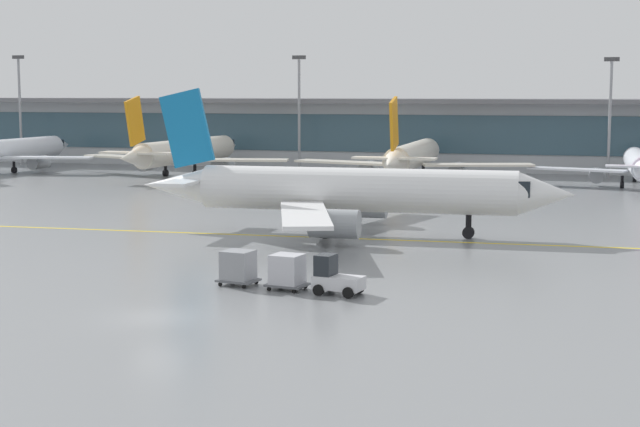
# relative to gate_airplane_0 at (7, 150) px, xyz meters

# --- Properties ---
(ground_plane) EXTENTS (400.00, 400.00, 0.00)m
(ground_plane) POSITION_rel_gate_airplane_0_xyz_m (55.58, -72.36, -2.82)
(ground_plane) COLOR gray
(taxiway_centreline_stripe) EXTENTS (109.90, 5.45, 0.01)m
(taxiway_centreline_stripe) POSITION_rel_gate_airplane_0_xyz_m (58.21, -45.27, -2.82)
(taxiway_centreline_stripe) COLOR yellow
(taxiway_centreline_stripe) RESTS_ON ground_plane
(terminal_concourse) EXTENTS (180.69, 11.00, 9.60)m
(terminal_concourse) POSITION_rel_gate_airplane_0_xyz_m (55.58, 20.07, 2.10)
(terminal_concourse) COLOR #B2B7BC
(terminal_concourse) RESTS_ON ground_plane
(gate_airplane_0) EXTENTS (26.35, 28.40, 9.40)m
(gate_airplane_0) POSITION_rel_gate_airplane_0_xyz_m (0.00, 0.00, 0.00)
(gate_airplane_0) COLOR silver
(gate_airplane_0) RESTS_ON ground_plane
(gate_airplane_1) EXTENTS (28.28, 30.50, 10.10)m
(gate_airplane_1) POSITION_rel_gate_airplane_0_xyz_m (25.13, 0.60, 0.21)
(gate_airplane_1) COLOR silver
(gate_airplane_1) RESTS_ON ground_plane
(gate_airplane_2) EXTENTS (28.35, 30.42, 10.10)m
(gate_airplane_2) POSITION_rel_gate_airplane_0_xyz_m (54.26, -0.00, 0.21)
(gate_airplane_2) COLOR silver
(gate_airplane_2) RESTS_ON ground_plane
(gate_airplane_3) EXTENTS (24.31, 26.10, 8.66)m
(gate_airplane_3) POSITION_rel_gate_airplane_0_xyz_m (79.59, 0.59, -0.22)
(gate_airplane_3) COLOR silver
(gate_airplane_3) RESTS_ON ground_plane
(taxiing_regional_jet) EXTENTS (32.92, 30.60, 10.91)m
(taxiing_regional_jet) POSITION_rel_gate_airplane_0_xyz_m (57.79, -43.29, 0.45)
(taxiing_regional_jet) COLOR white
(taxiing_regional_jet) RESTS_ON ground_plane
(baggage_tug) EXTENTS (2.78, 1.96, 2.10)m
(baggage_tug) POSITION_rel_gate_airplane_0_xyz_m (62.29, -64.83, -1.93)
(baggage_tug) COLOR silver
(baggage_tug) RESTS_ON ground_plane
(cargo_dolly_lead) EXTENTS (2.32, 1.90, 1.94)m
(cargo_dolly_lead) POSITION_rel_gate_airplane_0_xyz_m (59.51, -64.40, -1.77)
(cargo_dolly_lead) COLOR #595B60
(cargo_dolly_lead) RESTS_ON ground_plane
(cargo_dolly_trailing) EXTENTS (2.32, 1.90, 1.94)m
(cargo_dolly_trailing) POSITION_rel_gate_airplane_0_xyz_m (56.50, -63.93, -1.77)
(cargo_dolly_trailing) COLOR #595B60
(cargo_dolly_trailing) RESTS_ON ground_plane
(apron_light_mast_0) EXTENTS (1.80, 0.36, 15.71)m
(apron_light_mast_0) POSITION_rel_gate_airplane_0_xyz_m (-5.65, 12.13, 5.73)
(apron_light_mast_0) COLOR gray
(apron_light_mast_0) RESTS_ON ground_plane
(apron_light_mast_1) EXTENTS (1.80, 0.36, 15.29)m
(apron_light_mast_1) POSITION_rel_gate_airplane_0_xyz_m (36.65, 11.99, 5.52)
(apron_light_mast_1) COLOR gray
(apron_light_mast_1) RESTS_ON ground_plane
(apron_light_mast_2) EXTENTS (1.80, 0.36, 14.67)m
(apron_light_mast_2) POSITION_rel_gate_airplane_0_xyz_m (76.35, 10.47, 5.20)
(apron_light_mast_2) COLOR gray
(apron_light_mast_2) RESTS_ON ground_plane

